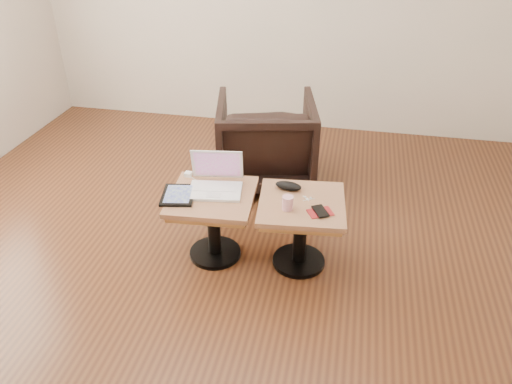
% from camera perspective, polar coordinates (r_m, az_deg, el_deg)
% --- Properties ---
extents(room_shell, '(4.52, 4.52, 2.71)m').
position_cam_1_polar(room_shell, '(2.54, -5.73, 15.89)').
color(room_shell, '#422314').
rests_on(room_shell, ground).
extents(side_table_left, '(0.54, 0.54, 0.46)m').
position_cam_1_polar(side_table_left, '(3.06, -4.94, -2.09)').
color(side_table_left, black).
rests_on(side_table_left, ground).
extents(side_table_right, '(0.55, 0.55, 0.46)m').
position_cam_1_polar(side_table_right, '(2.99, 5.16, -2.95)').
color(side_table_right, black).
rests_on(side_table_right, ground).
extents(laptop, '(0.35, 0.31, 0.22)m').
position_cam_1_polar(laptop, '(3.03, -4.62, 1.14)').
color(laptop, white).
rests_on(laptop, side_table_left).
extents(tablet, '(0.23, 0.27, 0.02)m').
position_cam_1_polar(tablet, '(3.00, -8.88, -0.34)').
color(tablet, black).
rests_on(tablet, side_table_left).
extents(charging_adapter, '(0.05, 0.05, 0.03)m').
position_cam_1_polar(charging_adapter, '(3.20, -7.75, 2.03)').
color(charging_adapter, white).
rests_on(charging_adapter, side_table_left).
extents(glasses_case, '(0.17, 0.10, 0.05)m').
position_cam_1_polar(glasses_case, '(3.03, 3.72, 0.71)').
color(glasses_case, black).
rests_on(glasses_case, side_table_right).
extents(striped_cup, '(0.08, 0.08, 0.08)m').
position_cam_1_polar(striped_cup, '(2.83, 3.64, -1.25)').
color(striped_cup, '#D24F72').
rests_on(striped_cup, side_table_right).
extents(earbuds_tangle, '(0.07, 0.05, 0.01)m').
position_cam_1_polar(earbuds_tangle, '(2.95, 5.93, -0.71)').
color(earbuds_tangle, white).
rests_on(earbuds_tangle, side_table_right).
extents(phone_on_sleeve, '(0.16, 0.15, 0.02)m').
position_cam_1_polar(phone_on_sleeve, '(2.84, 7.35, -2.26)').
color(phone_on_sleeve, maroon).
rests_on(phone_on_sleeve, side_table_right).
extents(armchair, '(0.87, 0.89, 0.68)m').
position_cam_1_polar(armchair, '(3.89, 1.15, 5.84)').
color(armchair, black).
rests_on(armchair, ground).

